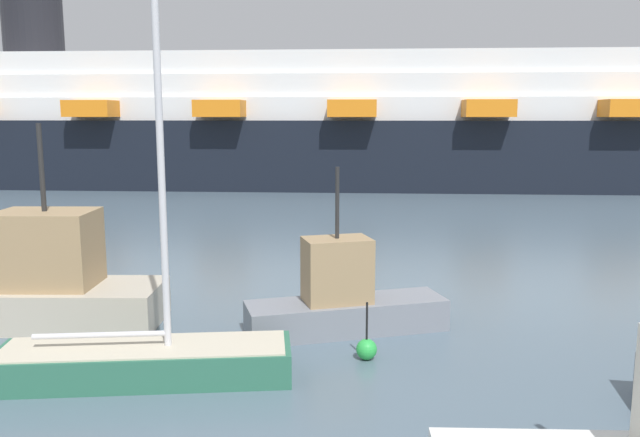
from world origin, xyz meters
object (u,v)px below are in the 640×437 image
Objects in this scene: fishing_boat_3 at (42,285)px; channel_buoy_1 at (367,349)px; sailboat_1 at (145,354)px; cruise_ship at (237,125)px; fishing_boat_1 at (343,300)px.

channel_buoy_1 is at bearing -16.31° from fishing_boat_3.
channel_buoy_1 is (10.21, -2.73, -0.98)m from fishing_boat_3.
fishing_boat_3 is at bearing 165.06° from channel_buoy_1.
cruise_ship is (-5.28, 47.70, 4.98)m from sailboat_1.
fishing_boat_1 is at bearing -3.89° from fishing_boat_3.
channel_buoy_1 is at bearing 8.55° from sailboat_1.
fishing_boat_3 is (-9.58, 0.42, 0.31)m from fishing_boat_1.
fishing_boat_3 is at bearing -19.29° from fishing_boat_1.
sailboat_1 is at bearing -44.08° from fishing_boat_3.
fishing_boat_1 is at bearing 105.33° from channel_buoy_1.
cruise_ship is (-10.27, 43.88, 4.66)m from fishing_boat_1.
sailboat_1 is at bearing 20.69° from fishing_boat_1.
sailboat_1 is at bearing -164.89° from channel_buoy_1.
fishing_boat_1 is 0.82× the size of fishing_boat_3.
cruise_ship is at bearing 103.28° from channel_buoy_1.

